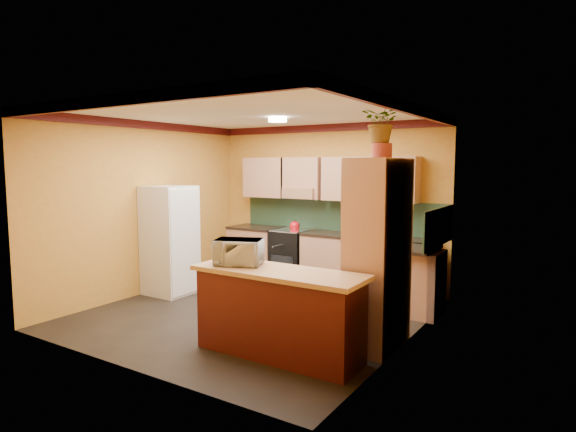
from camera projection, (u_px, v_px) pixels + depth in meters
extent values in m
plane|color=black|center=(254.00, 314.00, 6.56)|extent=(4.20, 4.20, 0.00)
cube|color=white|center=(252.00, 113.00, 6.28)|extent=(4.20, 4.20, 0.04)
cube|color=gold|center=(326.00, 205.00, 8.19)|extent=(4.20, 0.04, 2.70)
cube|color=gold|center=(124.00, 235.00, 4.66)|extent=(4.20, 0.04, 2.70)
cube|color=gold|center=(145.00, 208.00, 7.54)|extent=(0.04, 4.20, 2.70)
cube|color=gold|center=(406.00, 226.00, 5.31)|extent=(0.04, 4.20, 2.70)
cube|color=#1C3424|center=(339.00, 215.00, 8.06)|extent=(3.70, 0.02, 0.53)
cube|color=#1C3424|center=(439.00, 227.00, 6.51)|extent=(0.02, 1.40, 0.53)
cube|color=tan|center=(327.00, 179.00, 7.94)|extent=(3.10, 0.34, 0.70)
cylinder|color=white|center=(278.00, 120.00, 6.79)|extent=(0.26, 0.26, 0.06)
cube|color=tan|center=(323.00, 261.00, 7.98)|extent=(3.65, 0.60, 0.88)
cube|color=black|center=(323.00, 233.00, 7.93)|extent=(3.65, 0.62, 0.04)
cube|color=black|center=(291.00, 256.00, 8.31)|extent=(0.58, 0.58, 0.91)
cube|color=silver|center=(367.00, 235.00, 7.51)|extent=(0.48, 0.40, 0.03)
cube|color=tan|center=(411.00, 282.00, 6.55)|extent=(0.60, 0.80, 0.88)
cube|color=black|center=(412.00, 248.00, 6.50)|extent=(0.62, 0.80, 0.04)
cube|color=white|center=(170.00, 240.00, 7.54)|extent=(0.68, 0.66, 1.70)
cube|color=tan|center=(378.00, 254.00, 5.31)|extent=(0.48, 0.90, 2.10)
cylinder|color=maroon|center=(382.00, 151.00, 5.23)|extent=(0.22, 0.22, 0.16)
imported|color=tan|center=(382.00, 122.00, 5.20)|extent=(0.43, 0.37, 0.46)
cube|color=#511712|center=(278.00, 315.00, 5.09)|extent=(1.80, 0.55, 0.88)
cube|color=tan|center=(278.00, 272.00, 5.04)|extent=(1.90, 0.65, 0.05)
imported|color=white|center=(239.00, 252.00, 5.30)|extent=(0.60, 0.52, 0.28)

